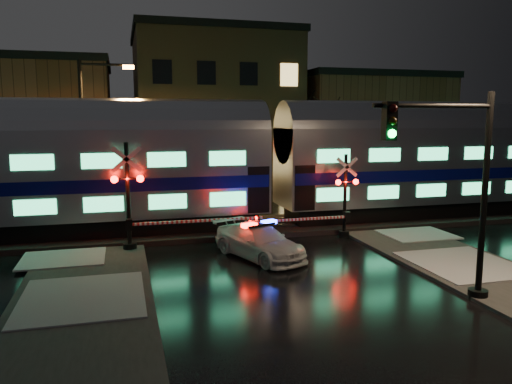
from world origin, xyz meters
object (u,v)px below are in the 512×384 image
at_px(police_car, 259,242).
at_px(crossing_signal_right, 338,204).
at_px(crossing_signal_left, 137,207).
at_px(traffic_light, 457,194).
at_px(streetlight, 88,130).

relative_size(police_car, crossing_signal_right, 0.88).
bearing_deg(crossing_signal_left, traffic_light, -43.81).
bearing_deg(traffic_light, police_car, 111.20).
xyz_separation_m(crossing_signal_left, traffic_light, (8.55, -8.20, 1.40)).
bearing_deg(crossing_signal_right, crossing_signal_left, 179.90).
relative_size(crossing_signal_left, streetlight, 0.76).
bearing_deg(traffic_light, crossing_signal_right, 76.14).
xyz_separation_m(traffic_light, streetlight, (-10.65, 14.88, 1.51)).
height_order(crossing_signal_left, traffic_light, traffic_light).
xyz_separation_m(police_car, crossing_signal_right, (4.23, 2.14, 0.91)).
xyz_separation_m(crossing_signal_right, crossing_signal_left, (-8.67, 0.01, 0.28)).
bearing_deg(police_car, traffic_light, -78.05).
bearing_deg(streetlight, crossing_signal_left, -72.53).
bearing_deg(crossing_signal_left, crossing_signal_right, -0.10).
height_order(crossing_signal_right, crossing_signal_left, crossing_signal_left).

